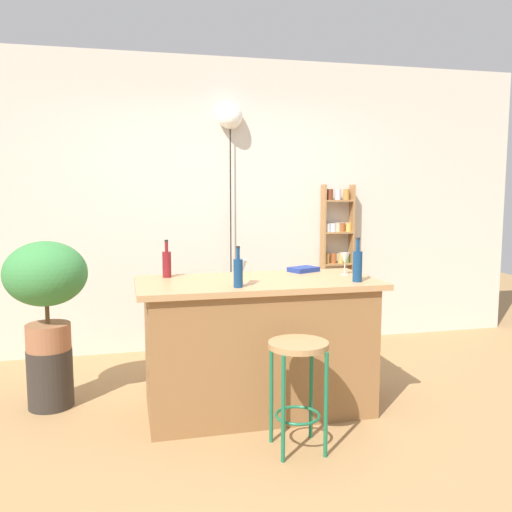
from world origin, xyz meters
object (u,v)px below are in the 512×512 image
(plant_stool, at_px, (50,378))
(wine_glass_center, at_px, (345,259))
(spice_shelf, at_px, (337,263))
(wine_glass_left, at_px, (242,267))
(bar_stool, at_px, (298,369))
(potted_plant, at_px, (46,281))
(pendant_globe_light, at_px, (230,119))
(cookbook, at_px, (303,269))
(bottle_olive_oil, at_px, (167,263))
(bottle_spirits_clear, at_px, (238,272))
(bottle_wine_red, at_px, (357,265))

(plant_stool, relative_size, wine_glass_center, 2.57)
(spice_shelf, relative_size, wine_glass_left, 9.78)
(bar_stool, xyz_separation_m, potted_plant, (-1.52, 1.04, 0.42))
(bar_stool, bearing_deg, pendant_globe_light, 89.39)
(wine_glass_center, xyz_separation_m, cookbook, (-0.25, 0.22, -0.10))
(bottle_olive_oil, distance_m, wine_glass_center, 1.30)
(spice_shelf, distance_m, wine_glass_center, 1.56)
(bottle_spirits_clear, xyz_separation_m, cookbook, (0.62, 0.54, -0.08))
(potted_plant, height_order, pendant_globe_light, pendant_globe_light)
(plant_stool, distance_m, wine_glass_center, 2.30)
(bottle_spirits_clear, bearing_deg, spice_shelf, 51.76)
(bottle_wine_red, bearing_deg, pendant_globe_light, 106.79)
(potted_plant, height_order, bottle_olive_oil, bottle_olive_oil)
(bottle_spirits_clear, height_order, pendant_globe_light, pendant_globe_light)
(spice_shelf, xyz_separation_m, bottle_wine_red, (-0.56, -1.75, 0.23))
(spice_shelf, bearing_deg, bottle_olive_oil, -145.26)
(bottle_wine_red, xyz_separation_m, wine_glass_left, (-0.78, 0.08, 0.00))
(potted_plant, relative_size, pendant_globe_light, 0.33)
(pendant_globe_light, bearing_deg, plant_stool, -143.27)
(potted_plant, relative_size, cookbook, 3.70)
(bottle_wine_red, height_order, bottle_olive_oil, bottle_wine_red)
(potted_plant, height_order, wine_glass_center, potted_plant)
(potted_plant, distance_m, bottle_spirits_clear, 1.40)
(bottle_spirits_clear, distance_m, wine_glass_center, 0.93)
(bottle_wine_red, relative_size, wine_glass_center, 1.84)
(bar_stool, bearing_deg, plant_stool, 145.66)
(plant_stool, xyz_separation_m, wine_glass_left, (1.30, -0.53, 0.84))
(cookbook, distance_m, pendant_globe_light, 1.80)
(bar_stool, distance_m, pendant_globe_light, 2.79)
(plant_stool, height_order, wine_glass_center, wine_glass_center)
(bar_stool, height_order, cookbook, cookbook)
(bar_stool, height_order, plant_stool, bar_stool)
(bar_stool, bearing_deg, spice_shelf, 62.80)
(plant_stool, bearing_deg, spice_shelf, 23.24)
(wine_glass_center, height_order, pendant_globe_light, pendant_globe_light)
(pendant_globe_light, bearing_deg, wine_glass_left, -98.40)
(bottle_spirits_clear, xyz_separation_m, wine_glass_left, (0.05, 0.10, 0.02))
(bottle_olive_oil, xyz_separation_m, wine_glass_center, (1.28, -0.19, 0.02))
(wine_glass_left, bearing_deg, bottle_spirits_clear, -116.08)
(pendant_globe_light, bearing_deg, bottle_wine_red, -73.21)
(spice_shelf, distance_m, pendant_globe_light, 1.77)
(bottle_wine_red, xyz_separation_m, bottle_olive_oil, (-1.25, 0.49, -0.01))
(wine_glass_left, relative_size, pendant_globe_light, 0.07)
(plant_stool, distance_m, pendant_globe_light, 2.78)
(plant_stool, distance_m, cookbook, 2.01)
(bar_stool, relative_size, bottle_wine_red, 2.20)
(potted_plant, xyz_separation_m, pendant_globe_light, (1.55, 1.15, 1.30))
(bar_stool, xyz_separation_m, wine_glass_left, (-0.23, 0.51, 0.55))
(bar_stool, distance_m, cookbook, 1.11)
(bottle_olive_oil, bearing_deg, wine_glass_left, -41.56)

